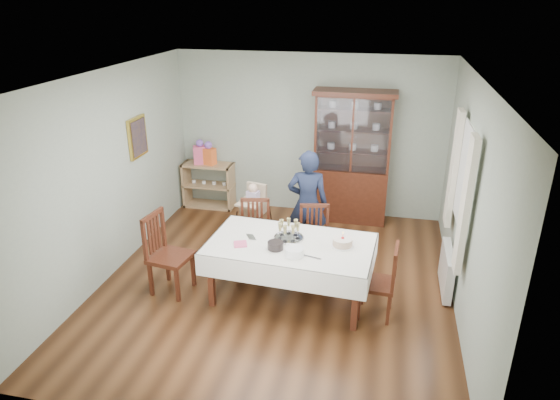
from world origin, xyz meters
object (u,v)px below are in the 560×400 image
(gift_bag_pink, at_px, (200,153))
(chair_end_left, at_px, (170,269))
(chair_end_right, at_px, (377,295))
(birthday_cake, at_px, (342,242))
(dining_table, at_px, (290,270))
(chair_far_left, at_px, (255,247))
(chair_far_right, at_px, (314,253))
(china_cabinet, at_px, (352,156))
(sideboard, at_px, (209,185))
(high_chair, at_px, (254,220))
(gift_bag_orange, at_px, (209,154))
(woman, at_px, (308,204))
(champagne_tray, at_px, (289,234))

(gift_bag_pink, bearing_deg, chair_end_left, -77.89)
(chair_end_right, xyz_separation_m, birthday_cake, (-0.46, 0.21, 0.54))
(dining_table, relative_size, chair_far_left, 2.20)
(chair_far_right, xyz_separation_m, birthday_cake, (0.43, -0.63, 0.53))
(chair_end_right, bearing_deg, chair_far_right, -129.71)
(chair_far_left, bearing_deg, china_cabinet, 47.46)
(sideboard, relative_size, chair_end_right, 0.98)
(china_cabinet, height_order, chair_far_left, china_cabinet)
(gift_bag_pink, bearing_deg, high_chair, -43.52)
(sideboard, relative_size, chair_end_left, 0.86)
(chair_end_left, xyz_separation_m, chair_end_right, (2.60, 0.03, -0.04))
(high_chair, bearing_deg, birthday_cake, -27.60)
(chair_end_right, relative_size, birthday_cake, 3.34)
(chair_end_left, bearing_deg, gift_bag_orange, 17.37)
(chair_far_right, xyz_separation_m, woman, (-0.18, 0.49, 0.51))
(sideboard, distance_m, gift_bag_orange, 0.58)
(sideboard, bearing_deg, gift_bag_pink, -170.23)
(china_cabinet, distance_m, gift_bag_orange, 2.46)
(chair_end_left, xyz_separation_m, gift_bag_pink, (-0.58, 2.71, 0.68))
(china_cabinet, distance_m, chair_end_right, 2.87)
(dining_table, height_order, birthday_cake, birthday_cake)
(chair_far_right, bearing_deg, birthday_cake, -67.94)
(sideboard, xyz_separation_m, chair_far_left, (1.35, -1.86, -0.12))
(chair_end_right, relative_size, gift_bag_pink, 2.11)
(chair_end_left, xyz_separation_m, champagne_tray, (1.48, 0.30, 0.51))
(woman, bearing_deg, champagne_tray, 80.23)
(chair_far_right, distance_m, chair_end_right, 1.22)
(dining_table, xyz_separation_m, sideboard, (-1.99, 2.55, 0.02))
(chair_end_left, bearing_deg, china_cabinet, -28.49)
(sideboard, distance_m, high_chair, 1.69)
(sideboard, xyz_separation_m, birthday_cake, (2.61, -2.49, 0.41))
(woman, bearing_deg, sideboard, -41.07)
(sideboard, bearing_deg, champagne_tray, -51.36)
(champagne_tray, bearing_deg, birthday_cake, -5.43)
(sideboard, bearing_deg, chair_end_left, -80.33)
(china_cabinet, height_order, gift_bag_orange, china_cabinet)
(china_cabinet, height_order, champagne_tray, china_cabinet)
(dining_table, xyz_separation_m, woman, (0.01, 1.18, 0.41))
(champagne_tray, distance_m, gift_bag_pink, 3.18)
(birthday_cake, relative_size, gift_bag_pink, 0.63)
(china_cabinet, xyz_separation_m, high_chair, (-1.34, -1.21, -0.74))
(chair_end_right, bearing_deg, birthday_cake, -110.47)
(chair_far_right, bearing_deg, sideboard, 127.61)
(china_cabinet, height_order, chair_far_right, china_cabinet)
(woman, height_order, gift_bag_pink, woman)
(sideboard, distance_m, chair_far_left, 2.30)
(china_cabinet, distance_m, high_chair, 1.95)
(sideboard, bearing_deg, dining_table, -52.06)
(high_chair, bearing_deg, woman, 4.03)
(chair_far_left, bearing_deg, gift_bag_pink, 117.93)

